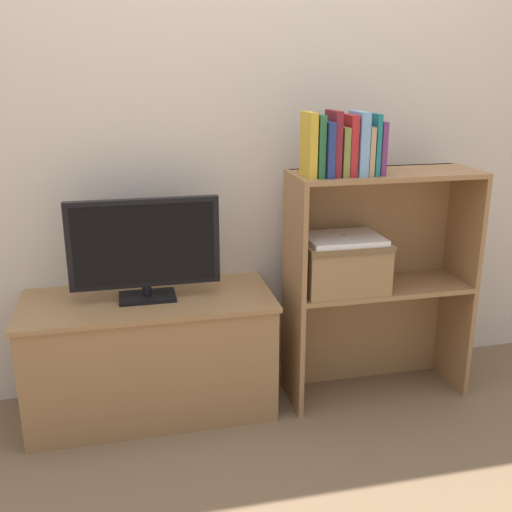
# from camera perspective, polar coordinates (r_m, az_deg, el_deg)

# --- Properties ---
(ground_plane) EXTENTS (16.00, 16.00, 0.00)m
(ground_plane) POSITION_cam_1_polar(r_m,az_deg,el_deg) (2.51, 0.76, -15.61)
(ground_plane) COLOR brown
(wall_back) EXTENTS (10.00, 0.05, 2.40)m
(wall_back) POSITION_cam_1_polar(r_m,az_deg,el_deg) (2.55, -1.59, 13.63)
(wall_back) COLOR beige
(wall_back) RESTS_ON ground_plane
(tv_stand) EXTENTS (0.99, 0.44, 0.50)m
(tv_stand) POSITION_cam_1_polar(r_m,az_deg,el_deg) (2.52, -9.99, -9.27)
(tv_stand) COLOR olive
(tv_stand) RESTS_ON ground_plane
(tv) EXTENTS (0.58, 0.14, 0.40)m
(tv) POSITION_cam_1_polar(r_m,az_deg,el_deg) (2.34, -10.58, 0.89)
(tv) COLOR black
(tv) RESTS_ON tv_stand
(bookshelf_lower_tier) EXTENTS (0.77, 0.29, 0.50)m
(bookshelf_lower_tier) POSITION_cam_1_polar(r_m,az_deg,el_deg) (2.69, 10.88, -6.12)
(bookshelf_lower_tier) COLOR olive
(bookshelf_lower_tier) RESTS_ON ground_plane
(bookshelf_upper_tier) EXTENTS (0.77, 0.29, 0.48)m
(bookshelf_upper_tier) POSITION_cam_1_polar(r_m,az_deg,el_deg) (2.53, 11.52, 4.06)
(bookshelf_upper_tier) COLOR olive
(bookshelf_upper_tier) RESTS_ON bookshelf_lower_tier
(book_mustard) EXTENTS (0.03, 0.13, 0.24)m
(book_mustard) POSITION_cam_1_polar(r_m,az_deg,el_deg) (2.27, 5.03, 10.51)
(book_mustard) COLOR gold
(book_mustard) RESTS_ON bookshelf_upper_tier
(book_forest) EXTENTS (0.03, 0.13, 0.23)m
(book_forest) POSITION_cam_1_polar(r_m,az_deg,el_deg) (2.28, 5.87, 10.41)
(book_forest) COLOR #286638
(book_forest) RESTS_ON bookshelf_upper_tier
(book_navy) EXTENTS (0.03, 0.16, 0.21)m
(book_navy) POSITION_cam_1_polar(r_m,az_deg,el_deg) (2.29, 6.61, 10.11)
(book_navy) COLOR navy
(book_navy) RESTS_ON bookshelf_upper_tier
(book_maroon) EXTENTS (0.03, 0.14, 0.24)m
(book_maroon) POSITION_cam_1_polar(r_m,az_deg,el_deg) (2.30, 7.35, 10.58)
(book_maroon) COLOR maroon
(book_maroon) RESTS_ON bookshelf_upper_tier
(book_olive) EXTENTS (0.02, 0.14, 0.18)m
(book_olive) POSITION_cam_1_polar(r_m,az_deg,el_deg) (2.32, 8.10, 9.86)
(book_olive) COLOR olive
(book_olive) RESTS_ON bookshelf_upper_tier
(book_crimson) EXTENTS (0.03, 0.13, 0.23)m
(book_crimson) POSITION_cam_1_polar(r_m,az_deg,el_deg) (2.33, 8.85, 10.39)
(book_crimson) COLOR #B22328
(book_crimson) RESTS_ON bookshelf_upper_tier
(book_skyblue) EXTENTS (0.04, 0.14, 0.24)m
(book_skyblue) POSITION_cam_1_polar(r_m,az_deg,el_deg) (2.34, 9.72, 10.52)
(book_skyblue) COLOR #709ECC
(book_skyblue) RESTS_ON bookshelf_upper_tier
(book_tan) EXTENTS (0.02, 0.14, 0.18)m
(book_tan) POSITION_cam_1_polar(r_m,az_deg,el_deg) (2.35, 10.41, 9.87)
(book_tan) COLOR tan
(book_tan) RESTS_ON bookshelf_upper_tier
(book_teal) EXTENTS (0.02, 0.14, 0.23)m
(book_teal) POSITION_cam_1_polar(r_m,az_deg,el_deg) (2.36, 10.98, 10.43)
(book_teal) COLOR #1E7075
(book_teal) RESTS_ON bookshelf_upper_tier
(book_plum) EXTENTS (0.02, 0.13, 0.20)m
(book_plum) POSITION_cam_1_polar(r_m,az_deg,el_deg) (2.37, 11.56, 10.08)
(book_plum) COLOR #6B2D66
(book_plum) RESTS_ON bookshelf_upper_tier
(storage_basket_left) EXTENTS (0.35, 0.25, 0.21)m
(storage_basket_left) POSITION_cam_1_polar(r_m,az_deg,el_deg) (2.45, 8.21, -0.64)
(storage_basket_left) COLOR #937047
(storage_basket_left) RESTS_ON bookshelf_lower_tier
(laptop) EXTENTS (0.30, 0.23, 0.02)m
(laptop) POSITION_cam_1_polar(r_m,az_deg,el_deg) (2.42, 8.31, 1.67)
(laptop) COLOR white
(laptop) RESTS_ON storage_basket_left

